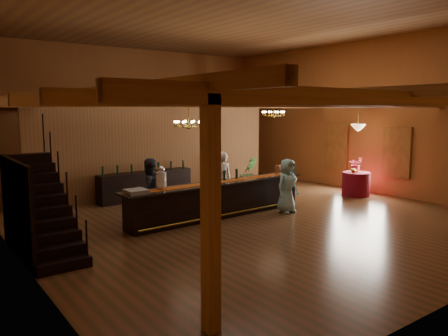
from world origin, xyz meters
TOP-DOWN VIEW (x-y plane):
  - floor at (0.00, 0.00)m, footprint 14.00×14.00m
  - ceiling at (0.00, 0.00)m, footprint 14.00×14.00m
  - wall_back at (0.00, 7.00)m, footprint 12.00×0.10m
  - wall_left at (-6.00, 0.00)m, footprint 0.10×14.00m
  - wall_right at (6.00, 0.00)m, footprint 0.10×14.00m
  - beam_grid at (0.00, 0.51)m, footprint 11.90×13.90m
  - support_posts at (0.00, -0.50)m, footprint 9.20×10.20m
  - partition_wall at (-0.50, 3.50)m, footprint 9.00×0.18m
  - window_right_front at (5.95, -1.60)m, footprint 0.12×1.05m
  - window_right_back at (5.95, 1.00)m, footprint 0.12×1.05m
  - staircase at (-5.45, -0.74)m, footprint 1.00×2.80m
  - backroom_boxes at (-0.29, 5.50)m, footprint 4.10×0.60m
  - tasting_bar at (-0.67, -0.35)m, footprint 5.95×1.03m
  - beverage_dispenser at (-2.51, -0.38)m, footprint 0.26×0.26m
  - glass_rack_tray at (-3.27, -0.51)m, footprint 0.50×0.50m
  - raffle_drum at (1.71, -0.28)m, footprint 0.34×0.24m
  - bar_bottle_0 at (-0.66, -0.23)m, footprint 0.07×0.07m
  - bar_bottle_1 at (-0.40, -0.22)m, footprint 0.07×0.07m
  - bar_bottle_2 at (0.05, -0.20)m, footprint 0.07×0.07m
  - backbar_shelf at (-1.25, 3.11)m, footprint 3.38×0.74m
  - round_table at (4.97, -0.70)m, footprint 0.95×0.95m
  - chandelier_left at (-1.26, 0.29)m, footprint 0.80×0.80m
  - chandelier_right at (3.18, 1.67)m, footprint 0.80×0.80m
  - pendant_lamp at (4.97, -0.70)m, footprint 0.52×0.52m
  - bartender at (0.04, 0.52)m, footprint 0.73×0.58m
  - staff_second at (-2.47, 0.40)m, footprint 0.89×0.73m
  - guest at (1.23, -1.10)m, footprint 0.81×0.55m
  - floor_plant at (2.68, 2.44)m, footprint 0.81×0.71m
  - table_flowers at (5.09, -0.57)m, footprint 0.51×0.45m
  - table_vase at (4.84, -0.68)m, footprint 0.19×0.19m

SIDE VIEW (x-z plane):
  - floor at x=0.00m, z-range 0.00..0.00m
  - round_table at x=4.97m, z-range 0.00..0.82m
  - backbar_shelf at x=-1.25m, z-range 0.00..0.94m
  - tasting_bar at x=-0.67m, z-range 0.00..1.00m
  - backroom_boxes at x=-0.29m, z-range -0.02..1.08m
  - floor_plant at x=2.68m, z-range 0.00..1.27m
  - guest at x=1.23m, z-range 0.00..1.59m
  - staff_second at x=-2.47m, z-range 0.00..1.71m
  - bartender at x=0.04m, z-range 0.00..1.73m
  - table_vase at x=4.84m, z-range 0.82..1.12m
  - staircase at x=-5.45m, z-range 0.00..2.00m
  - glass_rack_tray at x=-3.27m, z-range 0.99..1.09m
  - table_flowers at x=5.09m, z-range 0.82..1.36m
  - bar_bottle_0 at x=-0.66m, z-range 0.99..1.29m
  - bar_bottle_1 at x=-0.40m, z-range 0.99..1.29m
  - bar_bottle_2 at x=0.05m, z-range 0.99..1.29m
  - raffle_drum at x=1.71m, z-range 1.01..1.31m
  - beverage_dispenser at x=-2.51m, z-range 0.97..1.57m
  - window_right_front at x=5.95m, z-range 0.67..2.42m
  - window_right_back at x=5.95m, z-range 0.67..2.42m
  - partition_wall at x=-0.50m, z-range 0.00..3.10m
  - support_posts at x=0.00m, z-range 0.00..3.20m
  - pendant_lamp at x=4.97m, z-range 1.95..2.85m
  - chandelier_left at x=-1.26m, z-range 2.24..2.98m
  - wall_back at x=0.00m, z-range 0.00..5.50m
  - wall_left at x=-6.00m, z-range 0.00..5.50m
  - wall_right at x=6.00m, z-range 0.00..5.50m
  - chandelier_right at x=3.18m, z-range 2.61..3.11m
  - beam_grid at x=0.00m, z-range 3.05..3.44m
  - ceiling at x=0.00m, z-range 5.50..5.50m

